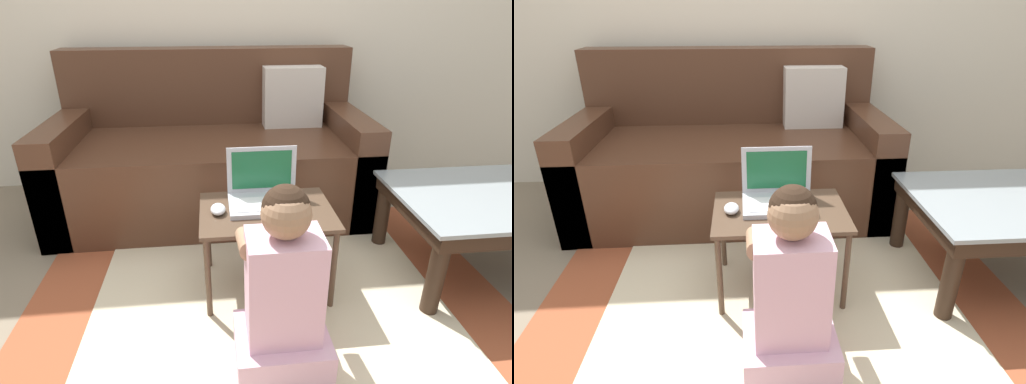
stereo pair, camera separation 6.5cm
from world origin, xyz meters
TOP-DOWN VIEW (x-y plane):
  - ground_plane at (0.00, 0.00)m, footprint 16.00×16.00m
  - area_rug at (0.08, -0.11)m, footprint 2.05×1.80m
  - couch at (-0.13, 0.98)m, footprint 1.78×0.88m
  - coffee_table at (1.12, 0.14)m, footprint 0.89×0.64m
  - laptop_desk at (0.08, 0.11)m, footprint 0.55×0.39m
  - laptop at (0.07, 0.17)m, footprint 0.30×0.22m
  - computer_mouse at (-0.12, 0.11)m, footprint 0.06×0.09m
  - person_seated at (0.07, -0.33)m, footprint 0.32×0.37m

SIDE VIEW (x-z plane):
  - ground_plane at x=0.00m, z-range 0.00..0.00m
  - area_rug at x=0.08m, z-range 0.00..0.01m
  - person_seated at x=0.07m, z-range -0.04..0.65m
  - couch at x=-0.13m, z-range -0.14..0.78m
  - coffee_table at x=1.12m, z-range 0.13..0.54m
  - laptop_desk at x=0.08m, z-range 0.15..0.54m
  - computer_mouse at x=-0.12m, z-range 0.39..0.43m
  - laptop at x=0.07m, z-range 0.32..0.54m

